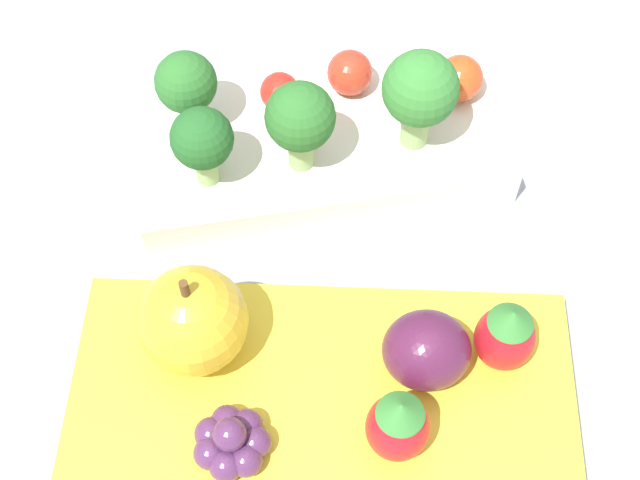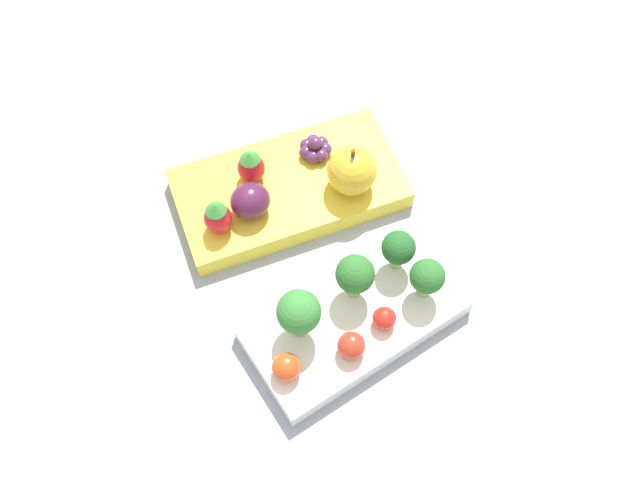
% 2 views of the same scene
% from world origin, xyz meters
% --- Properties ---
extents(ground_plane, '(4.00, 4.00, 0.00)m').
position_xyz_m(ground_plane, '(0.00, 0.00, 0.00)').
color(ground_plane, '#939EB2').
extents(bento_box_savoury, '(0.21, 0.13, 0.02)m').
position_xyz_m(bento_box_savoury, '(-0.01, 0.07, 0.01)').
color(bento_box_savoury, white).
rests_on(bento_box_savoury, ground_plane).
extents(bento_box_fruit, '(0.23, 0.13, 0.02)m').
position_xyz_m(bento_box_fruit, '(-0.01, -0.08, 0.01)').
color(bento_box_fruit, yellow).
rests_on(bento_box_fruit, ground_plane).
extents(broccoli_floret_0, '(0.04, 0.04, 0.06)m').
position_xyz_m(broccoli_floret_0, '(0.04, 0.07, 0.06)').
color(broccoli_floret_0, '#93B770').
rests_on(broccoli_floret_0, bento_box_savoury).
extents(broccoli_floret_1, '(0.03, 0.03, 0.05)m').
position_xyz_m(broccoli_floret_1, '(-0.07, 0.04, 0.05)').
color(broccoli_floret_1, '#93B770').
rests_on(broccoli_floret_1, bento_box_savoury).
extents(broccoli_floret_2, '(0.04, 0.04, 0.05)m').
position_xyz_m(broccoli_floret_2, '(-0.02, 0.05, 0.06)').
color(broccoli_floret_2, '#93B770').
rests_on(broccoli_floret_2, bento_box_savoury).
extents(broccoli_floret_3, '(0.03, 0.03, 0.05)m').
position_xyz_m(broccoli_floret_3, '(-0.08, 0.08, 0.05)').
color(broccoli_floret_3, '#93B770').
rests_on(broccoli_floret_3, bento_box_savoury).
extents(cherry_tomato_0, '(0.03, 0.03, 0.03)m').
position_xyz_m(cherry_tomato_0, '(0.06, 0.10, 0.04)').
color(cherry_tomato_0, '#DB4C1E').
rests_on(cherry_tomato_0, bento_box_savoury).
extents(cherry_tomato_1, '(0.02, 0.02, 0.02)m').
position_xyz_m(cherry_tomato_1, '(-0.03, 0.09, 0.03)').
color(cherry_tomato_1, red).
rests_on(cherry_tomato_1, bento_box_savoury).
extents(cherry_tomato_2, '(0.02, 0.02, 0.02)m').
position_xyz_m(cherry_tomato_2, '(0.01, 0.10, 0.03)').
color(cherry_tomato_2, red).
rests_on(cherry_tomato_2, bento_box_savoury).
extents(apple, '(0.05, 0.05, 0.06)m').
position_xyz_m(apple, '(-0.07, -0.05, 0.05)').
color(apple, gold).
rests_on(apple, bento_box_fruit).
extents(strawberry_0, '(0.03, 0.03, 0.04)m').
position_xyz_m(strawberry_0, '(0.02, -0.10, 0.04)').
color(strawberry_0, red).
rests_on(strawberry_0, bento_box_fruit).
extents(strawberry_1, '(0.03, 0.03, 0.04)m').
position_xyz_m(strawberry_1, '(0.07, -0.06, 0.04)').
color(strawberry_1, red).
rests_on(strawberry_1, bento_box_fruit).
extents(plum, '(0.04, 0.04, 0.04)m').
position_xyz_m(plum, '(0.03, -0.07, 0.04)').
color(plum, '#511E42').
rests_on(plum, bento_box_fruit).
extents(grape_cluster, '(0.03, 0.03, 0.02)m').
position_xyz_m(grape_cluster, '(-0.05, -0.10, 0.03)').
color(grape_cluster, '#562D5B').
rests_on(grape_cluster, bento_box_fruit).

